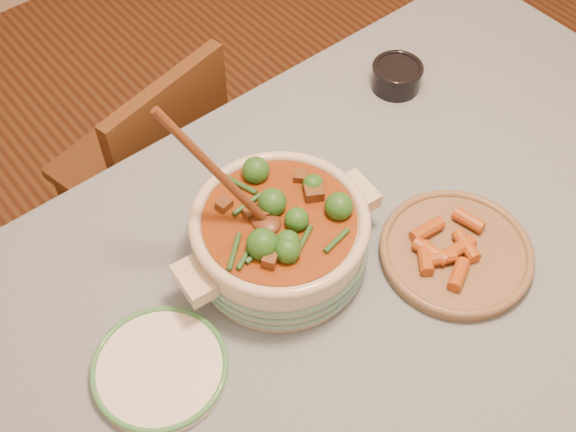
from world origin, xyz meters
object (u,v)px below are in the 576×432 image
at_px(chair_far, 154,165).
at_px(fried_plate, 456,251).
at_px(condiment_bowl, 397,75).
at_px(dining_table, 380,289).
at_px(stew_casserole, 280,234).
at_px(white_plate, 160,368).

bearing_deg(chair_far, fried_plate, 92.18).
bearing_deg(condiment_bowl, dining_table, -136.57).
distance_m(stew_casserole, condiment_bowl, 0.55).
height_order(dining_table, fried_plate, fried_plate).
distance_m(white_plate, chair_far, 0.81).
height_order(fried_plate, chair_far, fried_plate).
distance_m(dining_table, white_plate, 0.47).
distance_m(stew_casserole, chair_far, 0.72).
distance_m(dining_table, stew_casserole, 0.26).
xyz_separation_m(fried_plate, chair_far, (-0.21, 0.82, -0.32)).
bearing_deg(white_plate, fried_plate, -15.39).
relative_size(white_plate, condiment_bowl, 2.03).
bearing_deg(fried_plate, condiment_bowl, 59.43).
bearing_deg(white_plate, condiment_bowl, 17.59).
xyz_separation_m(condiment_bowl, chair_far, (-0.45, 0.40, -0.34)).
relative_size(white_plate, fried_plate, 0.79).
distance_m(condiment_bowl, chair_far, 0.70).
xyz_separation_m(dining_table, chair_far, (-0.10, 0.74, -0.21)).
height_order(condiment_bowl, chair_far, condiment_bowl).
relative_size(fried_plate, chair_far, 0.43).
height_order(white_plate, fried_plate, fried_plate).
bearing_deg(dining_table, white_plate, 169.60).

